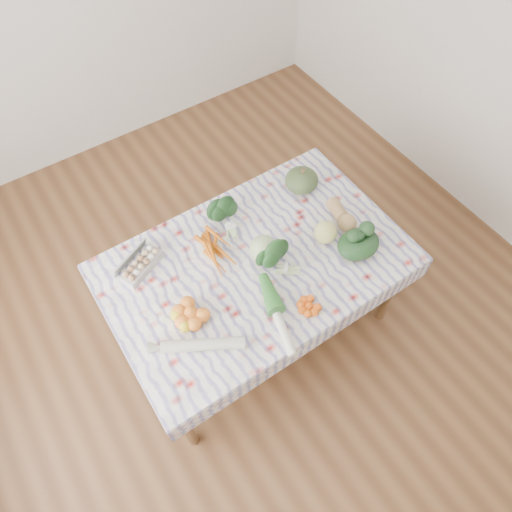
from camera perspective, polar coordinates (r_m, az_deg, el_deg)
ground at (r=3.19m, az=0.00°, el=-8.19°), size 4.50×4.50×0.00m
dining_table at (r=2.59m, az=0.00°, el=-1.73°), size 1.60×1.00×0.75m
tablecloth at (r=2.52m, az=0.00°, el=-0.80°), size 1.66×1.06×0.01m
egg_carton at (r=2.54m, az=-14.08°, el=-1.13°), size 0.28×0.20×0.07m
carrot_bunch at (r=2.54m, az=-4.87°, el=0.67°), size 0.28×0.26×0.04m
kale_bunch at (r=2.62m, az=-3.46°, el=5.10°), size 0.22×0.20×0.15m
kabocha_squash at (r=2.82m, az=5.73°, el=9.43°), size 0.26×0.26×0.13m
cabbage at (r=2.47m, az=0.98°, el=0.90°), size 0.17×0.17×0.16m
butternut_squash at (r=2.70m, az=10.68°, el=5.15°), size 0.14×0.24×0.10m
orange_cluster at (r=2.34m, az=-8.15°, el=-7.08°), size 0.30×0.30×0.08m
broccoli at (r=2.44m, az=2.51°, el=-1.09°), size 0.23×0.23×0.12m
mandarin_cluster at (r=2.37m, az=6.66°, el=-6.18°), size 0.15×0.15×0.05m
grapefruit at (r=2.58m, az=8.68°, el=2.95°), size 0.17×0.17×0.13m
spinach_bag at (r=2.58m, az=12.68°, el=1.47°), size 0.28×0.25×0.11m
daikon at (r=2.27m, az=-6.64°, el=-10.95°), size 0.40×0.27×0.06m
leek at (r=2.33m, az=2.69°, el=-7.47°), size 0.17×0.44×0.05m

